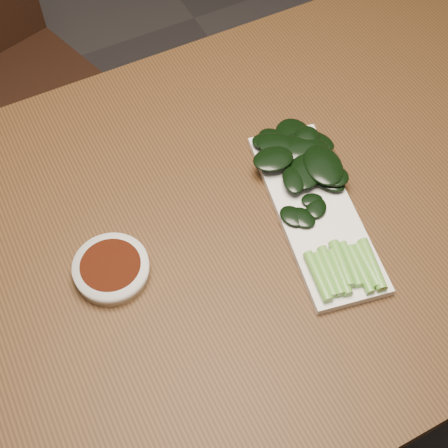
% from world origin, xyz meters
% --- Properties ---
extents(ground, '(6.00, 6.00, 0.00)m').
position_xyz_m(ground, '(0.00, 0.00, 0.00)').
color(ground, '#322F2F').
rests_on(ground, ground).
extents(table, '(1.40, 0.80, 0.75)m').
position_xyz_m(table, '(0.00, 0.00, 0.68)').
color(table, '#3F2712').
rests_on(table, ground).
extents(sauce_bowl, '(0.11, 0.11, 0.03)m').
position_xyz_m(sauce_bowl, '(-0.19, -0.00, 0.76)').
color(sauce_bowl, silver).
rests_on(sauce_bowl, table).
extents(serving_plate, '(0.18, 0.35, 0.01)m').
position_xyz_m(serving_plate, '(0.13, -0.05, 0.76)').
color(serving_plate, silver).
rests_on(serving_plate, table).
extents(gai_lan, '(0.18, 0.35, 0.03)m').
position_xyz_m(gai_lan, '(0.15, 0.01, 0.78)').
color(gai_lan, '#61A539').
rests_on(gai_lan, serving_plate).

